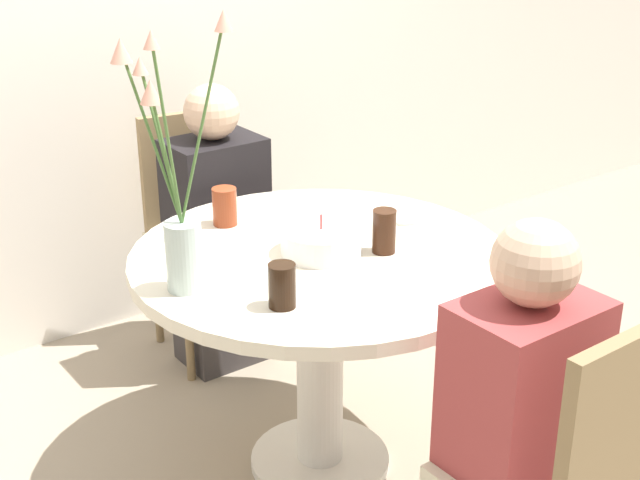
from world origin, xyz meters
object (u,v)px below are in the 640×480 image
at_px(side_plate, 406,216).
at_px(person_woman, 517,446).
at_px(flower_vase, 176,204).
at_px(drink_glass_1, 225,206).
at_px(drink_glass_2, 282,286).
at_px(chair_left_flank, 201,219).
at_px(birthday_cake, 322,241).
at_px(drink_glass_0, 384,231).
at_px(chair_far_back, 571,472).
at_px(person_guest, 218,237).

relative_size(side_plate, person_woman, 0.15).
height_order(flower_vase, drink_glass_1, flower_vase).
xyz_separation_m(drink_glass_2, person_woman, (0.29, -0.56, -0.29)).
xyz_separation_m(chair_left_flank, drink_glass_1, (-0.22, -0.57, 0.27)).
relative_size(birthday_cake, drink_glass_1, 1.97).
height_order(birthday_cake, side_plate, birthday_cake).
bearing_deg(drink_glass_0, chair_far_back, -99.71).
height_order(birthday_cake, drink_glass_0, drink_glass_0).
distance_m(chair_left_flank, side_plate, 0.94).
bearing_deg(drink_glass_2, drink_glass_1, 73.11).
bearing_deg(drink_glass_1, flower_vase, -135.35).
bearing_deg(chair_far_back, person_guest, -93.49).
height_order(chair_far_back, birthday_cake, chair_far_back).
relative_size(chair_left_flank, drink_glass_0, 7.20).
xyz_separation_m(drink_glass_0, drink_glass_2, (-0.44, -0.12, -0.01)).
bearing_deg(person_guest, birthday_cake, -96.76).
distance_m(drink_glass_0, person_woman, 0.75).
distance_m(chair_left_flank, chair_far_back, 1.87).
height_order(chair_far_back, drink_glass_1, chair_far_back).
xyz_separation_m(drink_glass_0, person_woman, (-0.14, -0.67, -0.30)).
bearing_deg(chair_far_back, flower_vase, -65.65).
height_order(side_plate, drink_glass_0, drink_glass_0).
height_order(drink_glass_1, drink_glass_2, drink_glass_1).
relative_size(chair_far_back, drink_glass_0, 7.20).
bearing_deg(chair_far_back, drink_glass_1, -85.45).
relative_size(drink_glass_1, drink_glass_2, 1.02).
relative_size(flower_vase, drink_glass_1, 6.07).
distance_m(drink_glass_2, person_guest, 1.10).
height_order(side_plate, person_guest, person_guest).
height_order(flower_vase, drink_glass_0, flower_vase).
height_order(chair_far_back, flower_vase, flower_vase).
distance_m(birthday_cake, drink_glass_2, 0.36).
bearing_deg(birthday_cake, drink_glass_1, 106.81).
height_order(chair_left_flank, side_plate, chair_left_flank).
distance_m(drink_glass_2, person_woman, 0.70).
bearing_deg(birthday_cake, side_plate, 10.40).
distance_m(drink_glass_1, person_guest, 0.55).
height_order(birthday_cake, flower_vase, flower_vase).
distance_m(person_guest, person_woman, 1.56).
bearing_deg(birthday_cake, person_guest, 83.24).
distance_m(drink_glass_1, drink_glass_2, 0.61).
xyz_separation_m(flower_vase, side_plate, (0.83, 0.04, -0.24)).
relative_size(drink_glass_1, person_woman, 0.11).
relative_size(birthday_cake, drink_glass_0, 1.83).
xyz_separation_m(flower_vase, drink_glass_1, (0.33, 0.33, -0.18)).
bearing_deg(chair_far_back, person_woman, -90.00).
bearing_deg(drink_glass_0, drink_glass_2, -165.25).
xyz_separation_m(chair_far_back, person_woman, (-0.00, 0.16, -0.02)).
bearing_deg(side_plate, flower_vase, -177.51).
distance_m(birthday_cake, person_woman, 0.82).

